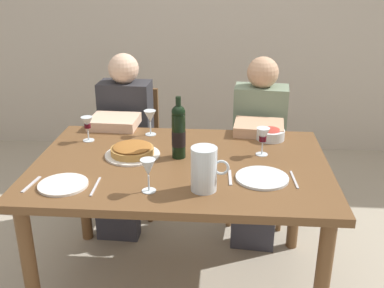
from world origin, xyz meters
TOP-DOWN VIEW (x-y plane):
  - ground_plane at (0.00, 0.00)m, footprint 8.00×8.00m
  - dining_table at (0.00, 0.00)m, footprint 1.50×1.00m
  - wine_bottle at (-0.02, 0.07)m, footprint 0.07×0.07m
  - water_pitcher at (0.13, -0.29)m, footprint 0.17×0.12m
  - baked_tart at (-0.26, 0.07)m, footprint 0.29×0.29m
  - salad_bowl at (0.48, 0.36)m, footprint 0.16×0.16m
  - wine_glass_left_diner at (-0.11, -0.32)m, footprint 0.07×0.07m
  - wine_glass_right_diner at (-0.55, 0.26)m, footprint 0.07×0.07m
  - wine_glass_centre at (-0.22, 0.38)m, footprint 0.07×0.07m
  - wine_glass_spare at (0.42, 0.13)m, footprint 0.07×0.07m
  - dinner_plate_left_setting at (0.40, -0.16)m, footprint 0.25×0.25m
  - dinner_plate_right_setting at (-0.51, -0.30)m, footprint 0.23×0.23m
  - fork_left_setting at (0.25, -0.16)m, footprint 0.02×0.16m
  - knife_left_setting at (0.55, -0.16)m, footprint 0.02×0.18m
  - knife_right_setting at (-0.36, -0.30)m, footprint 0.02×0.18m
  - spoon_right_setting at (-0.66, -0.30)m, footprint 0.03×0.16m
  - chair_left at (-0.45, 0.91)m, footprint 0.42×0.42m
  - diner_left at (-0.45, 0.67)m, footprint 0.35×0.51m
  - chair_right at (0.46, 0.87)m, footprint 0.44×0.44m
  - diner_right at (0.44, 0.63)m, footprint 0.37×0.53m

SIDE VIEW (x-z plane):
  - ground_plane at x=0.00m, z-range 0.00..0.00m
  - chair_left at x=-0.45m, z-range 0.06..0.93m
  - chair_right at x=0.46m, z-range 0.06..0.93m
  - diner_left at x=-0.45m, z-range 0.04..1.20m
  - diner_right at x=0.44m, z-range 0.04..1.20m
  - dining_table at x=0.00m, z-range 0.29..1.05m
  - fork_left_setting at x=0.25m, z-range 0.76..0.76m
  - knife_left_setting at x=0.55m, z-range 0.76..0.76m
  - knife_right_setting at x=-0.36m, z-range 0.76..0.76m
  - spoon_right_setting at x=-0.66m, z-range 0.76..0.76m
  - dinner_plate_left_setting at x=0.40m, z-range 0.76..0.77m
  - dinner_plate_right_setting at x=-0.51m, z-range 0.76..0.77m
  - baked_tart at x=-0.26m, z-range 0.76..0.82m
  - salad_bowl at x=0.48m, z-range 0.76..0.83m
  - water_pitcher at x=0.13m, z-range 0.75..0.95m
  - wine_glass_right_diner at x=-0.55m, z-range 0.79..0.93m
  - wine_glass_spare at x=0.42m, z-range 0.79..0.94m
  - wine_glass_centre at x=-0.22m, z-range 0.79..0.94m
  - wine_glass_left_diner at x=-0.11m, z-range 0.79..0.95m
  - wine_bottle at x=-0.02m, z-range 0.74..1.07m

